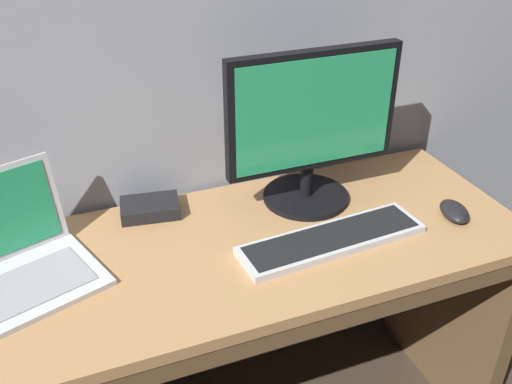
% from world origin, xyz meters
% --- Properties ---
extents(desk, '(1.64, 0.57, 0.75)m').
position_xyz_m(desk, '(0.00, -0.01, 0.52)').
color(desk, '#A87A4C').
rests_on(desk, ground).
extents(laptop_silver, '(0.42, 0.38, 0.23)m').
position_xyz_m(laptop_silver, '(-0.44, 0.06, 0.80)').
color(laptop_silver, silver).
rests_on(laptop_silver, desk).
extents(external_monitor, '(0.46, 0.24, 0.43)m').
position_xyz_m(external_monitor, '(0.33, 0.12, 0.98)').
color(external_monitor, black).
rests_on(external_monitor, desk).
extents(wired_keyboard, '(0.48, 0.16, 0.02)m').
position_xyz_m(wired_keyboard, '(0.30, -0.08, 0.76)').
color(wired_keyboard, '#BCBCC1').
rests_on(wired_keyboard, desk).
extents(computer_mouse, '(0.09, 0.12, 0.03)m').
position_xyz_m(computer_mouse, '(0.66, -0.09, 0.77)').
color(computer_mouse, black).
rests_on(computer_mouse, desk).
extents(external_drive_box, '(0.17, 0.13, 0.04)m').
position_xyz_m(external_drive_box, '(-0.08, 0.22, 0.77)').
color(external_drive_box, black).
rests_on(external_drive_box, desk).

